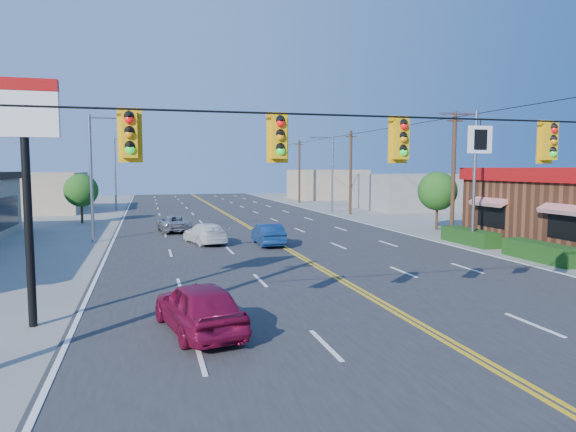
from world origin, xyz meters
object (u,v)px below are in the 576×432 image
object	(u,v)px
signal_span	(437,160)
car_magenta	(199,308)
car_white	(205,234)
car_silver	(173,224)
pizza_hut_sign	(25,150)
car_blue	(268,235)

from	to	relation	value
signal_span	car_magenta	xyz separation A→B (m)	(-6.21, 2.00, -4.15)
car_white	car_silver	bearing A→B (deg)	-89.68
pizza_hut_sign	signal_span	bearing A→B (deg)	-20.19
pizza_hut_sign	car_blue	world-z (taller)	pizza_hut_sign
car_white	signal_span	bearing A→B (deg)	88.73
car_blue	car_silver	distance (m)	9.66
car_magenta	car_silver	xyz separation A→B (m)	(0.48, 23.63, -0.12)
pizza_hut_sign	car_silver	distance (m)	22.70
car_magenta	car_blue	bearing A→B (deg)	-121.72
car_magenta	car_blue	distance (m)	16.45
car_magenta	pizza_hut_sign	bearing A→B (deg)	-34.89
car_magenta	car_silver	size ratio (longest dim) A/B	0.98
car_magenta	car_blue	xyz separation A→B (m)	(5.63, 15.45, -0.08)
car_magenta	car_white	size ratio (longest dim) A/B	1.00
signal_span	car_white	size ratio (longest dim) A/B	5.63
pizza_hut_sign	car_magenta	world-z (taller)	pizza_hut_sign
pizza_hut_sign	car_magenta	xyz separation A→B (m)	(4.67, -2.00, -4.45)
car_blue	car_silver	bearing A→B (deg)	-56.74
signal_span	car_silver	distance (m)	26.61
pizza_hut_sign	car_silver	xyz separation A→B (m)	(5.15, 21.63, -4.57)
pizza_hut_sign	car_magenta	bearing A→B (deg)	-23.18
pizza_hut_sign	car_blue	distance (m)	17.54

